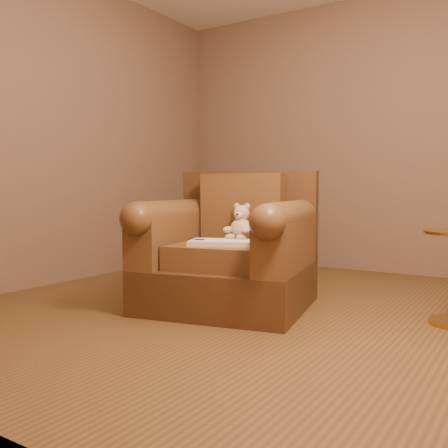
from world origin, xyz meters
The scene contains 5 objects.
floor centered at (0.00, 0.00, 0.00)m, with size 4.00×4.00×0.00m, color brown.
room centered at (0.00, 0.00, 1.71)m, with size 4.02×4.02×2.71m.
armchair centered at (-0.29, -0.01, 0.37)m, with size 1.24×1.20×0.95m.
teddy_bear centered at (-0.27, 0.09, 0.56)m, with size 0.20×0.22×0.27m.
guidebook centered at (-0.21, -0.23, 0.47)m, with size 0.48×0.39×0.03m.
Camera 1 is at (1.54, -2.95, 0.82)m, focal length 40.00 mm.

